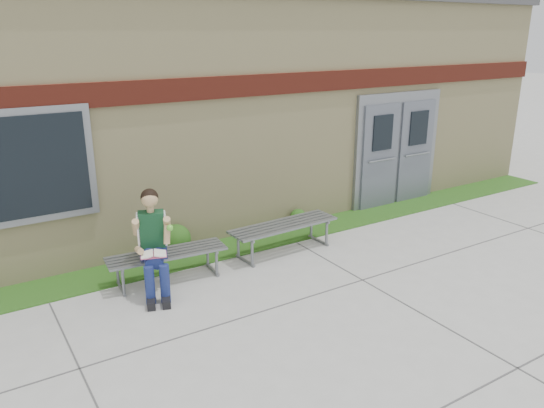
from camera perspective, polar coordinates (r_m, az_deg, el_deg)
ground at (r=6.99m, az=6.19°, el=-11.63°), size 80.00×80.00×0.00m
grass_strip at (r=8.94m, az=-4.14°, el=-4.57°), size 16.00×0.80×0.02m
school_building at (r=11.44m, az=-12.56°, el=10.93°), size 16.20×6.22×4.20m
bench_left at (r=7.79m, az=-11.20°, el=-5.80°), size 1.73×0.62×0.44m
bench_right at (r=8.62m, az=1.26°, el=-2.84°), size 1.87×0.60×0.48m
girl at (r=7.38m, az=-12.67°, el=-4.01°), size 0.62×0.96×1.44m
shrub_mid at (r=8.71m, az=-10.26°, el=-3.70°), size 0.47×0.47×0.47m
shrub_east at (r=9.81m, az=2.84°, el=-1.42°), size 0.31×0.31×0.31m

